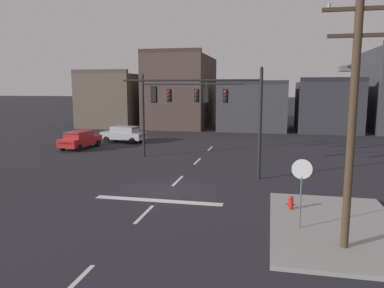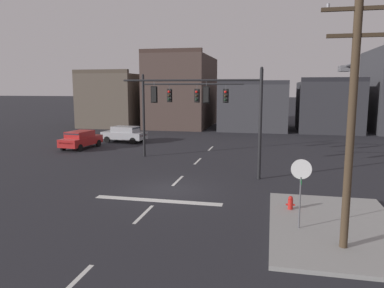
{
  "view_description": "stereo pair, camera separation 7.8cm",
  "coord_description": "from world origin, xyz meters",
  "px_view_note": "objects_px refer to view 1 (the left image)",
  "views": [
    {
      "loc": [
        5.26,
        -18.73,
        5.48
      ],
      "look_at": [
        0.85,
        2.05,
        2.23
      ],
      "focal_mm": 34.61,
      "sensor_mm": 36.0,
      "label": 1
    },
    {
      "loc": [
        5.34,
        -18.71,
        5.48
      ],
      "look_at": [
        0.85,
        2.05,
        2.23
      ],
      "focal_mm": 34.61,
      "sensor_mm": 36.0,
      "label": 2
    }
  ],
  "objects_px": {
    "car_lot_middle": "(80,139)",
    "stop_sign": "(302,177)",
    "car_lot_nearside": "(124,134)",
    "fire_hydrant": "(291,205)",
    "utility_pole": "(352,112)",
    "signal_mast_far_side": "(175,102)",
    "signal_mast_near_side": "(218,105)"
  },
  "relations": [
    {
      "from": "car_lot_middle",
      "to": "stop_sign",
      "type": "bearing_deg",
      "value": -41.86
    },
    {
      "from": "stop_sign",
      "to": "car_lot_nearside",
      "type": "relative_size",
      "value": 0.61
    },
    {
      "from": "car_lot_middle",
      "to": "fire_hydrant",
      "type": "height_order",
      "value": "car_lot_middle"
    },
    {
      "from": "utility_pole",
      "to": "signal_mast_far_side",
      "type": "bearing_deg",
      "value": 123.6
    },
    {
      "from": "stop_sign",
      "to": "utility_pole",
      "type": "xyz_separation_m",
      "value": [
        1.35,
        -1.34,
        2.54
      ]
    },
    {
      "from": "signal_mast_far_side",
      "to": "car_lot_nearside",
      "type": "bearing_deg",
      "value": 134.88
    },
    {
      "from": "car_lot_nearside",
      "to": "fire_hydrant",
      "type": "distance_m",
      "value": 24.02
    },
    {
      "from": "fire_hydrant",
      "to": "car_lot_middle",
      "type": "bearing_deg",
      "value": 141.97
    },
    {
      "from": "car_lot_middle",
      "to": "utility_pole",
      "type": "height_order",
      "value": "utility_pole"
    },
    {
      "from": "signal_mast_far_side",
      "to": "utility_pole",
      "type": "xyz_separation_m",
      "value": [
        9.78,
        -14.73,
        0.28
      ]
    },
    {
      "from": "signal_mast_near_side",
      "to": "fire_hydrant",
      "type": "height_order",
      "value": "signal_mast_near_side"
    },
    {
      "from": "signal_mast_far_side",
      "to": "fire_hydrant",
      "type": "relative_size",
      "value": 10.65
    },
    {
      "from": "signal_mast_near_side",
      "to": "car_lot_nearside",
      "type": "distance_m",
      "value": 17.33
    },
    {
      "from": "car_lot_nearside",
      "to": "fire_hydrant",
      "type": "relative_size",
      "value": 6.16
    },
    {
      "from": "utility_pole",
      "to": "car_lot_nearside",
      "type": "bearing_deg",
      "value": 127.72
    },
    {
      "from": "signal_mast_far_side",
      "to": "signal_mast_near_side",
      "type": "bearing_deg",
      "value": -52.83
    },
    {
      "from": "stop_sign",
      "to": "utility_pole",
      "type": "bearing_deg",
      "value": -44.6
    },
    {
      "from": "fire_hydrant",
      "to": "car_lot_nearside",
      "type": "bearing_deg",
      "value": 129.93
    },
    {
      "from": "signal_mast_near_side",
      "to": "utility_pole",
      "type": "bearing_deg",
      "value": -58.62
    },
    {
      "from": "signal_mast_near_side",
      "to": "signal_mast_far_side",
      "type": "height_order",
      "value": "signal_mast_near_side"
    },
    {
      "from": "signal_mast_far_side",
      "to": "fire_hydrant",
      "type": "bearing_deg",
      "value": -53.7
    },
    {
      "from": "stop_sign",
      "to": "car_lot_nearside",
      "type": "height_order",
      "value": "stop_sign"
    },
    {
      "from": "signal_mast_far_side",
      "to": "stop_sign",
      "type": "relative_size",
      "value": 2.82
    },
    {
      "from": "signal_mast_near_side",
      "to": "stop_sign",
      "type": "distance_m",
      "value": 9.37
    },
    {
      "from": "signal_mast_near_side",
      "to": "signal_mast_far_side",
      "type": "relative_size",
      "value": 1.06
    },
    {
      "from": "car_lot_nearside",
      "to": "utility_pole",
      "type": "xyz_separation_m",
      "value": [
        16.99,
        -21.96,
        3.83
      ]
    },
    {
      "from": "signal_mast_near_side",
      "to": "signal_mast_far_side",
      "type": "bearing_deg",
      "value": 127.17
    },
    {
      "from": "car_lot_nearside",
      "to": "car_lot_middle",
      "type": "bearing_deg",
      "value": -117.08
    },
    {
      "from": "signal_mast_near_side",
      "to": "stop_sign",
      "type": "relative_size",
      "value": 3.01
    },
    {
      "from": "car_lot_nearside",
      "to": "signal_mast_near_side",
      "type": "bearing_deg",
      "value": -48.2
    },
    {
      "from": "utility_pole",
      "to": "car_lot_middle",
      "type": "bearing_deg",
      "value": 137.94
    },
    {
      "from": "signal_mast_far_side",
      "to": "utility_pole",
      "type": "bearing_deg",
      "value": -56.4
    }
  ]
}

